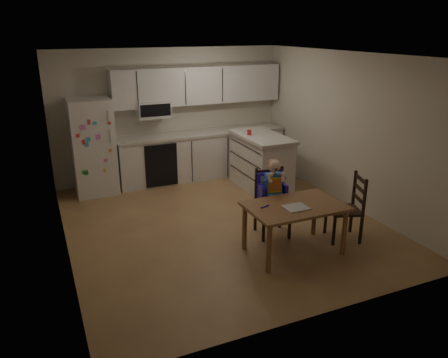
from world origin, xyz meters
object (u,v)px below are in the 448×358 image
Objects in this scene: kitchen_island at (261,162)px; refrigerator at (93,147)px; red_cup at (249,132)px; chair_booster at (272,189)px; dining_table at (295,211)px; chair_side at (352,203)px.

refrigerator is at bearing 159.57° from kitchen_island.
kitchen_island is 13.99× the size of red_cup.
chair_booster reaches higher than kitchen_island.
kitchen_island is at bearing -20.43° from refrigerator.
dining_table is (-0.75, -2.32, 0.07)m from kitchen_island.
kitchen_island is 0.60m from red_cup.
refrigerator reaches higher than chair_side.
kitchen_island is at bearing 76.59° from chair_booster.
red_cup is at bearing -151.61° from chair_side.
red_cup is 2.48m from chair_side.
refrigerator is 2.79m from red_cup.
chair_booster is at bearing -52.99° from refrigerator.
chair_booster is (0.01, 0.62, 0.10)m from dining_table.
chair_booster reaches higher than red_cup.
chair_booster is 1.12m from chair_side.
dining_table is 0.94m from chair_side.
refrigerator is at bearing 121.53° from dining_table.
kitchen_island is at bearing -23.94° from red_cup.
kitchen_island is 2.31m from chair_side.
red_cup is 1.91m from chair_booster.
refrigerator reaches higher than kitchen_island.
chair_side reaches higher than dining_table.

